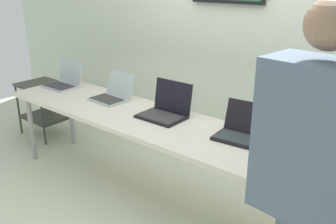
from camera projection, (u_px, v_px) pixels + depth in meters
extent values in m
cube|color=beige|center=(180.00, 212.00, 3.12)|extent=(8.00, 8.00, 0.04)
cube|color=silver|center=(256.00, 29.00, 3.45)|extent=(8.00, 0.06, 2.77)
cube|color=beige|center=(181.00, 130.00, 2.86)|extent=(3.74, 0.70, 0.04)
cylinder|color=#969198|center=(31.00, 128.00, 3.87)|extent=(0.05, 0.05, 0.71)
cylinder|color=#969198|center=(71.00, 115.00, 4.23)|extent=(0.05, 0.05, 0.71)
cube|color=#ADB3B8|center=(60.00, 87.00, 3.87)|extent=(0.34, 0.25, 0.02)
cube|color=#2F2B36|center=(59.00, 86.00, 3.86)|extent=(0.32, 0.20, 0.00)
cube|color=#ADB3B8|center=(71.00, 72.00, 3.93)|extent=(0.34, 0.06, 0.24)
cube|color=white|center=(71.00, 72.00, 3.94)|extent=(0.31, 0.05, 0.21)
cube|color=#A9B6B4|center=(108.00, 100.00, 3.46)|extent=(0.34, 0.25, 0.02)
cube|color=#31302E|center=(107.00, 99.00, 3.45)|extent=(0.31, 0.20, 0.00)
cube|color=#A9B6B4|center=(120.00, 84.00, 3.53)|extent=(0.33, 0.11, 0.22)
cube|color=black|center=(121.00, 84.00, 3.53)|extent=(0.31, 0.09, 0.19)
cube|color=black|center=(161.00, 117.00, 3.04)|extent=(0.38, 0.27, 0.02)
cube|color=#353231|center=(160.00, 116.00, 3.03)|extent=(0.35, 0.22, 0.00)
cube|color=black|center=(173.00, 96.00, 3.11)|extent=(0.37, 0.06, 0.26)
cube|color=navy|center=(173.00, 96.00, 3.11)|extent=(0.35, 0.05, 0.23)
cube|color=black|center=(239.00, 139.00, 2.64)|extent=(0.37, 0.27, 0.02)
cube|color=#2A3235|center=(238.00, 138.00, 2.63)|extent=(0.33, 0.21, 0.00)
cube|color=black|center=(248.00, 117.00, 2.71)|extent=(0.35, 0.11, 0.22)
cube|color=#374476|center=(248.00, 117.00, 2.72)|extent=(0.32, 0.09, 0.19)
cube|color=#4E5D6F|center=(313.00, 142.00, 1.54)|extent=(0.47, 0.31, 0.68)
sphere|color=#85654E|center=(331.00, 24.00, 1.37)|extent=(0.20, 0.20, 0.20)
cylinder|color=#4E5D6F|center=(301.00, 167.00, 1.94)|extent=(0.11, 0.33, 0.07)
cube|color=#34352C|center=(42.00, 85.00, 4.40)|extent=(0.56, 0.44, 0.03)
cube|color=#34352C|center=(46.00, 117.00, 4.54)|extent=(0.53, 0.42, 0.03)
cylinder|color=#333338|center=(19.00, 109.00, 4.52)|extent=(0.02, 0.02, 0.64)
cylinder|color=#333338|center=(43.00, 119.00, 4.21)|extent=(0.02, 0.02, 0.64)
cylinder|color=#333338|center=(47.00, 101.00, 4.81)|extent=(0.02, 0.02, 0.64)
cylinder|color=#333338|center=(72.00, 110.00, 4.50)|extent=(0.02, 0.02, 0.64)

